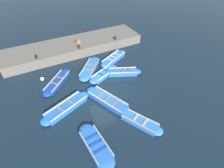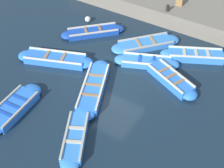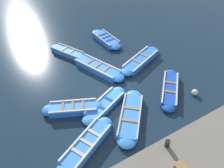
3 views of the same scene
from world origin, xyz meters
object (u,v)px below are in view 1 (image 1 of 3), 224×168
object	(u,v)px
boat_bow_out	(96,145)
wooden_crate	(78,41)
boat_near_quay	(90,68)
bollard_north	(115,38)
boat_broadside	(57,82)
bollard_mid_south	(36,57)
boat_centre	(123,72)
boat_outer_left	(104,74)
boat_far_corner	(107,100)
buoy_orange_near	(42,79)
boat_drifting	(66,107)
bollard_mid_north	(79,47)
boat_inner_gap	(114,59)
boat_stern_in	(140,122)

from	to	relation	value
boat_bow_out	wooden_crate	bearing A→B (deg)	-14.57
boat_near_quay	bollard_north	world-z (taller)	bollard_north
boat_broadside	bollard_mid_south	world-z (taller)	bollard_mid_south
boat_centre	bollard_mid_south	size ratio (longest dim) A/B	9.28
boat_outer_left	boat_near_quay	xyz separation A→B (m)	(1.34, 0.76, -0.00)
boat_far_corner	buoy_orange_near	xyz separation A→B (m)	(4.73, 3.71, -0.01)
boat_centre	boat_broadside	world-z (taller)	boat_centre
wooden_crate	boat_broadside	bearing A→B (deg)	141.21
boat_drifting	buoy_orange_near	distance (m)	4.11
bollard_mid_north	buoy_orange_near	bearing A→B (deg)	117.99
boat_broadside	wooden_crate	distance (m)	5.42
boat_drifting	wooden_crate	xyz separation A→B (m)	(7.25, -3.50, 0.94)
boat_inner_gap	bollard_mid_south	xyz separation A→B (m)	(2.15, 6.64, 0.91)
boat_broadside	bollard_mid_south	size ratio (longest dim) A/B	8.90
bollard_mid_north	buoy_orange_near	size ratio (longest dim) A/B	1.00
boat_outer_left	boat_broadside	distance (m)	3.91
boat_outer_left	boat_broadside	world-z (taller)	boat_outer_left
boat_outer_left	boat_broadside	bearing A→B (deg)	78.19
boat_stern_in	bollard_mid_south	world-z (taller)	bollard_mid_south
boat_bow_out	bollard_mid_south	xyz separation A→B (m)	(9.76, 1.45, 0.92)
bollard_mid_south	boat_bow_out	bearing A→B (deg)	-171.54
boat_bow_out	bollard_mid_south	world-z (taller)	bollard_mid_south
bollard_mid_south	boat_inner_gap	bearing A→B (deg)	-107.96
bollard_north	boat_centre	bearing A→B (deg)	159.71
boat_outer_left	boat_broadside	size ratio (longest dim) A/B	1.05
boat_outer_left	boat_drifting	xyz separation A→B (m)	(-2.29, 3.99, 0.03)
boat_far_corner	bollard_north	distance (m)	8.21
boat_drifting	bollard_mid_north	size ratio (longest dim) A/B	11.28
boat_stern_in	boat_inner_gap	bearing A→B (deg)	-15.29
bollard_mid_north	bollard_north	bearing A→B (deg)	-90.00
boat_far_corner	bollard_mid_north	distance (m)	6.97
buoy_orange_near	boat_broadside	bearing A→B (deg)	-132.37
wooden_crate	bollard_mid_north	bearing A→B (deg)	165.02
boat_near_quay	boat_outer_left	bearing A→B (deg)	-150.67
buoy_orange_near	boat_centre	bearing A→B (deg)	-109.74
bollard_north	buoy_orange_near	xyz separation A→B (m)	(-2.17, 8.06, -0.93)
boat_bow_out	boat_stern_in	size ratio (longest dim) A/B	1.09
boat_stern_in	wooden_crate	distance (m)	10.68
boat_far_corner	boat_inner_gap	distance (m)	5.63
boat_drifting	boat_inner_gap	bearing A→B (deg)	-55.47
boat_drifting	buoy_orange_near	world-z (taller)	boat_drifting
boat_outer_left	boat_inner_gap	xyz separation A→B (m)	(1.75, -1.88, 0.04)
boat_drifting	boat_stern_in	world-z (taller)	boat_drifting
boat_inner_gap	boat_broadside	bearing A→B (deg)	99.43
boat_centre	wooden_crate	bearing A→B (deg)	20.32
boat_inner_gap	boat_broadside	world-z (taller)	boat_inner_gap
bollard_mid_south	bollard_north	bearing A→B (deg)	-90.00
boat_stern_in	buoy_orange_near	distance (m)	8.77
boat_broadside	bollard_mid_north	world-z (taller)	bollard_mid_north
boat_centre	bollard_mid_north	bearing A→B (deg)	27.55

